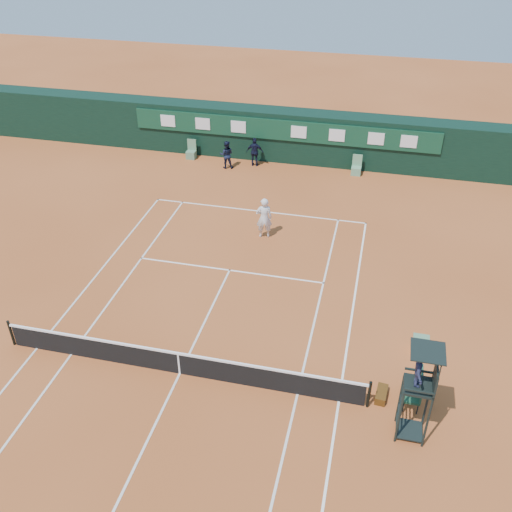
{
  "coord_description": "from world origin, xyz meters",
  "views": [
    {
      "loc": [
        5.82,
        -13.19,
        14.21
      ],
      "look_at": [
        1.28,
        6.0,
        1.2
      ],
      "focal_mm": 40.0,
      "sensor_mm": 36.0,
      "label": 1
    }
  ],
  "objects_px": {
    "tennis_net": "(179,363)",
    "umpire_chair": "(421,376)",
    "player_bench": "(416,387)",
    "cooler": "(420,346)",
    "player": "(264,218)"
  },
  "relations": [
    {
      "from": "umpire_chair",
      "to": "player_bench",
      "type": "xyz_separation_m",
      "value": [
        0.14,
        1.39,
        -1.86
      ]
    },
    {
      "from": "umpire_chair",
      "to": "player",
      "type": "distance_m",
      "value": 12.46
    },
    {
      "from": "cooler",
      "to": "umpire_chair",
      "type": "bearing_deg",
      "value": -95.08
    },
    {
      "from": "cooler",
      "to": "player_bench",
      "type": "bearing_deg",
      "value": -94.61
    },
    {
      "from": "tennis_net",
      "to": "cooler",
      "type": "height_order",
      "value": "tennis_net"
    },
    {
      "from": "tennis_net",
      "to": "cooler",
      "type": "bearing_deg",
      "value": 20.36
    },
    {
      "from": "umpire_chair",
      "to": "player_bench",
      "type": "height_order",
      "value": "umpire_chair"
    },
    {
      "from": "player",
      "to": "umpire_chair",
      "type": "bearing_deg",
      "value": 108.61
    },
    {
      "from": "tennis_net",
      "to": "umpire_chair",
      "type": "relative_size",
      "value": 3.77
    },
    {
      "from": "tennis_net",
      "to": "umpire_chair",
      "type": "distance_m",
      "value": 7.98
    },
    {
      "from": "tennis_net",
      "to": "umpire_chair",
      "type": "bearing_deg",
      "value": -5.87
    },
    {
      "from": "umpire_chair",
      "to": "player",
      "type": "xyz_separation_m",
      "value": [
        -6.86,
        10.3,
        -1.44
      ]
    },
    {
      "from": "tennis_net",
      "to": "umpire_chair",
      "type": "height_order",
      "value": "umpire_chair"
    },
    {
      "from": "tennis_net",
      "to": "player_bench",
      "type": "relative_size",
      "value": 10.75
    },
    {
      "from": "tennis_net",
      "to": "player_bench",
      "type": "height_order",
      "value": "same"
    }
  ]
}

